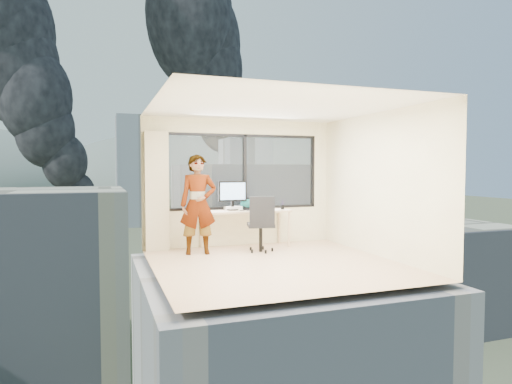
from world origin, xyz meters
name	(u,v)px	position (x,y,z in m)	size (l,w,h in m)	color
floor	(276,264)	(0.00, 0.00, 0.00)	(4.00, 4.00, 0.01)	#D7AD8C
ceiling	(276,107)	(0.00, 0.00, 2.60)	(4.00, 4.00, 0.01)	white
wall_front	(337,192)	(0.00, -2.00, 1.30)	(4.00, 0.01, 2.60)	beige
wall_left	(153,188)	(-2.00, 0.00, 1.30)	(0.01, 4.00, 2.60)	beige
wall_right	(379,185)	(2.00, 0.00, 1.30)	(0.01, 4.00, 2.60)	beige
window_wall	(242,172)	(0.05, 2.00, 1.52)	(3.30, 0.16, 1.55)	black
curtain	(157,191)	(-1.72, 1.88, 1.15)	(0.45, 0.14, 2.30)	beige
desk	(245,229)	(0.00, 1.66, 0.38)	(1.80, 0.60, 0.75)	#CBAA88
chair	(261,223)	(0.13, 1.10, 0.55)	(0.56, 0.56, 1.09)	black
person	(198,204)	(-1.04, 1.28, 0.92)	(0.67, 0.44, 1.85)	#2D2D33
monitor	(233,195)	(-0.23, 1.76, 1.05)	(0.60, 0.13, 0.60)	black
game_console	(233,208)	(-0.20, 1.84, 0.79)	(0.30, 0.25, 0.07)	white
laptop	(253,204)	(0.18, 1.68, 0.86)	(0.35, 0.37, 0.23)	black
cellphone	(242,210)	(-0.09, 1.58, 0.76)	(0.10, 0.05, 0.01)	black
pen_cup	(283,207)	(0.80, 1.62, 0.80)	(0.07, 0.07, 0.09)	black
handbag	(247,204)	(0.10, 1.83, 0.86)	(0.28, 0.14, 0.22)	#0D494E
exterior_ground	(111,226)	(0.00, 120.00, -14.00)	(400.00, 400.00, 0.04)	#515B3D
near_bldg_a	(13,284)	(-9.00, 30.00, -7.00)	(16.00, 12.00, 14.00)	beige
near_bldg_b	(246,239)	(12.00, 38.00, -6.00)	(14.00, 13.00, 16.00)	silver
near_bldg_c	(448,275)	(30.00, 28.00, -9.00)	(12.00, 10.00, 10.00)	beige
far_tower_b	(141,171)	(8.00, 120.00, 1.00)	(13.00, 13.00, 30.00)	silver
far_tower_c	(245,176)	(45.00, 140.00, -1.00)	(15.00, 15.00, 26.00)	silver
hill_b	(240,189)	(100.00, 320.00, -14.00)	(300.00, 220.00, 96.00)	slate
tree_b	(224,356)	(4.00, 18.00, -9.50)	(7.60, 7.60, 9.00)	#204517
tree_c	(321,257)	(22.00, 40.00, -9.00)	(8.40, 8.40, 10.00)	#204517
smoke_plume_a	(74,54)	(-10.00, 150.00, 39.00)	(40.00, 24.00, 90.00)	black
smoke_plume_b	(245,108)	(55.00, 170.00, 27.00)	(30.00, 18.00, 70.00)	black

